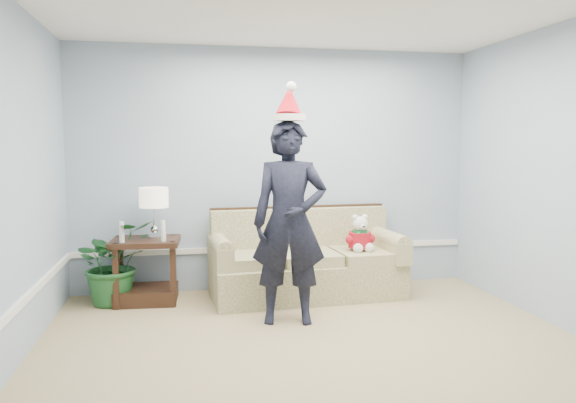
% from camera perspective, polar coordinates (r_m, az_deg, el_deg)
% --- Properties ---
extents(room_shell, '(4.54, 5.04, 2.74)m').
position_cam_1_polar(room_shell, '(3.90, 4.79, 1.73)').
color(room_shell, tan).
rests_on(room_shell, ground).
extents(wainscot_trim, '(4.49, 4.99, 0.06)m').
position_cam_1_polar(wainscot_trim, '(5.06, -12.09, -7.77)').
color(wainscot_trim, white).
rests_on(wainscot_trim, room_shell).
extents(sofa, '(2.06, 0.99, 0.94)m').
position_cam_1_polar(sofa, '(6.10, 1.75, -6.44)').
color(sofa, brown).
rests_on(sofa, room_shell).
extents(side_table, '(0.72, 0.61, 0.66)m').
position_cam_1_polar(side_table, '(6.03, -14.21, -7.50)').
color(side_table, '#321A12').
rests_on(side_table, room_shell).
extents(table_lamp, '(0.30, 0.30, 0.53)m').
position_cam_1_polar(table_lamp, '(5.92, -13.47, 0.18)').
color(table_lamp, silver).
rests_on(table_lamp, side_table).
extents(candle_pair, '(0.45, 0.05, 0.21)m').
position_cam_1_polar(candle_pair, '(5.78, -14.56, -3.04)').
color(candle_pair, silver).
rests_on(candle_pair, side_table).
extents(houseplant, '(1.02, 1.01, 0.85)m').
position_cam_1_polar(houseplant, '(6.04, -17.42, -5.94)').
color(houseplant, '#1B5125').
rests_on(houseplant, room_shell).
extents(man, '(0.74, 0.54, 1.85)m').
position_cam_1_polar(man, '(5.09, 0.15, -2.14)').
color(man, black).
rests_on(man, room_shell).
extents(santa_hat, '(0.37, 0.40, 0.35)m').
position_cam_1_polar(santa_hat, '(5.07, 0.12, 9.86)').
color(santa_hat, silver).
rests_on(santa_hat, man).
extents(teddy_bear, '(0.27, 0.29, 0.40)m').
position_cam_1_polar(teddy_bear, '(6.06, 7.32, -3.65)').
color(teddy_bear, silver).
rests_on(teddy_bear, sofa).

